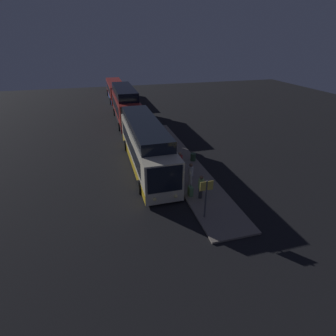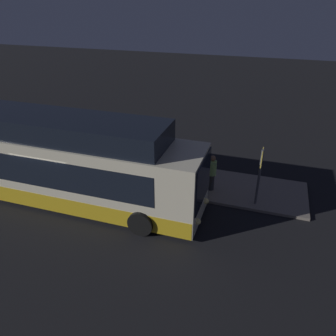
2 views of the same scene
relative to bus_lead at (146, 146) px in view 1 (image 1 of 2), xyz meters
The scene contains 11 objects.
ground 1.68m from the bus_lead, 40.30° to the right, with size 80.00×80.00×0.00m, color black.
platform 3.33m from the bus_lead, 86.85° to the left, with size 20.00×2.90×0.12m.
bus_lead is the anchor object (origin of this frame).
bus_second 13.17m from the bus_lead, behind, with size 10.41×2.73×4.14m.
bus_third 26.75m from the bus_lead, behind, with size 11.53×2.71×2.81m.
passenger_boarding 6.55m from the bus_lead, 21.74° to the left, with size 0.51×0.51×1.66m.
passenger_waiting 3.26m from the bus_lead, 41.68° to the left, with size 0.68×0.55×1.78m.
passenger_with_bags 4.95m from the bus_lead, 28.40° to the left, with size 0.58×0.43×1.73m.
suitcase 6.03m from the bus_lead, 18.67° to the left, with size 0.44×0.26×0.89m.
sign_post 8.25m from the bus_lead, 13.28° to the left, with size 0.10×0.78×2.45m.
trash_bin 4.17m from the bus_lead, 83.39° to the left, with size 0.44×0.44×0.65m.
Camera 1 is at (19.36, -3.33, 9.65)m, focal length 28.00 mm.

